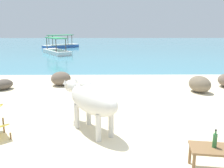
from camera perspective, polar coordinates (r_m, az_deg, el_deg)
name	(u,v)px	position (r m, az deg, el deg)	size (l,w,h in m)	color
sand_beach	(123,147)	(4.99, 2.55, -13.98)	(18.00, 14.00, 0.04)	beige
water_surface	(112,47)	(26.53, -0.05, 8.32)	(60.00, 36.00, 0.03)	teal
cow	(91,99)	(5.35, -4.67, -3.48)	(1.49, 1.79, 1.10)	beige
low_bench_table	(215,152)	(4.37, 22.25, -13.97)	(0.82, 0.55, 0.40)	brown
bottle	(215,140)	(4.31, 22.22, -11.67)	(0.07, 0.07, 0.30)	#2D6B38
shore_rock_medium	(3,84)	(9.80, -23.40, -0.09)	(0.71, 0.55, 0.37)	brown
shore_rock_small	(61,79)	(9.79, -11.48, 1.22)	(0.74, 0.71, 0.52)	#6B5B4C
shore_rock_flat	(200,84)	(9.12, 19.20, -0.03)	(0.85, 0.61, 0.56)	#756651
boat_blue	(61,45)	(26.14, -11.51, 8.62)	(3.55, 3.26, 1.29)	#3866B7
boat_white	(56,51)	(20.62, -12.48, 7.39)	(2.90, 3.74, 1.29)	white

